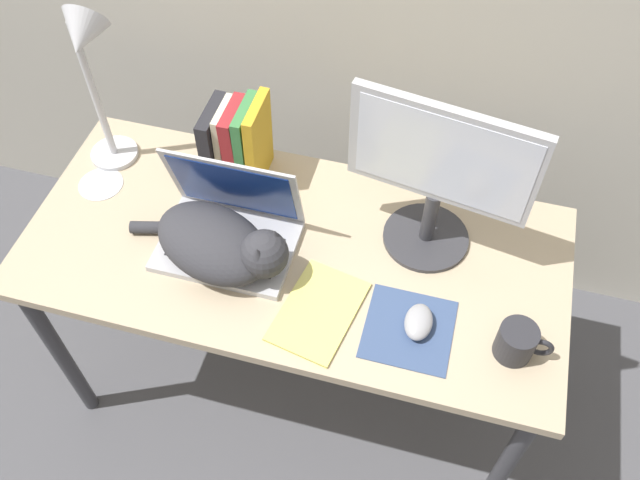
{
  "coord_description": "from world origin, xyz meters",
  "views": [
    {
      "loc": [
        0.33,
        -0.65,
        2.09
      ],
      "look_at": [
        0.08,
        0.29,
        0.83
      ],
      "focal_mm": 38.0,
      "sensor_mm": 36.0,
      "label": 1
    }
  ],
  "objects_px": {
    "book_row": "(237,141)",
    "mug": "(517,342)",
    "laptop": "(229,228)",
    "cat": "(220,244)",
    "cd_disc": "(101,184)",
    "computer_mouse": "(419,322)",
    "desk_lamp": "(89,64)",
    "notepad": "(318,311)",
    "external_monitor": "(439,174)"
  },
  "relations": [
    {
      "from": "computer_mouse",
      "to": "notepad",
      "type": "xyz_separation_m",
      "value": [
        -0.23,
        -0.02,
        -0.02
      ]
    },
    {
      "from": "cat",
      "to": "notepad",
      "type": "bearing_deg",
      "value": -16.76
    },
    {
      "from": "computer_mouse",
      "to": "cd_disc",
      "type": "xyz_separation_m",
      "value": [
        -0.91,
        0.21,
        -0.02
      ]
    },
    {
      "from": "notepad",
      "to": "cat",
      "type": "bearing_deg",
      "value": 163.24
    },
    {
      "from": "cat",
      "to": "external_monitor",
      "type": "height_order",
      "value": "external_monitor"
    },
    {
      "from": "computer_mouse",
      "to": "notepad",
      "type": "relative_size",
      "value": 0.36
    },
    {
      "from": "laptop",
      "to": "cd_disc",
      "type": "distance_m",
      "value": 0.42
    },
    {
      "from": "notepad",
      "to": "mug",
      "type": "xyz_separation_m",
      "value": [
        0.45,
        0.01,
        0.04
      ]
    },
    {
      "from": "cat",
      "to": "mug",
      "type": "xyz_separation_m",
      "value": [
        0.72,
        -0.07,
        -0.03
      ]
    },
    {
      "from": "computer_mouse",
      "to": "desk_lamp",
      "type": "distance_m",
      "value": 0.98
    },
    {
      "from": "external_monitor",
      "to": "notepad",
      "type": "height_order",
      "value": "external_monitor"
    },
    {
      "from": "cat",
      "to": "laptop",
      "type": "bearing_deg",
      "value": 93.72
    },
    {
      "from": "cat",
      "to": "desk_lamp",
      "type": "xyz_separation_m",
      "value": [
        -0.38,
        0.24,
        0.27
      ]
    },
    {
      "from": "cat",
      "to": "computer_mouse",
      "type": "bearing_deg",
      "value": -6.7
    },
    {
      "from": "external_monitor",
      "to": "computer_mouse",
      "type": "xyz_separation_m",
      "value": [
        0.03,
        -0.26,
        -0.22
      ]
    },
    {
      "from": "book_row",
      "to": "mug",
      "type": "relative_size",
      "value": 1.97
    },
    {
      "from": "cat",
      "to": "computer_mouse",
      "type": "height_order",
      "value": "cat"
    },
    {
      "from": "laptop",
      "to": "notepad",
      "type": "relative_size",
      "value": 1.23
    },
    {
      "from": "external_monitor",
      "to": "cd_disc",
      "type": "height_order",
      "value": "external_monitor"
    },
    {
      "from": "external_monitor",
      "to": "desk_lamp",
      "type": "distance_m",
      "value": 0.86
    },
    {
      "from": "external_monitor",
      "to": "cd_disc",
      "type": "xyz_separation_m",
      "value": [
        -0.88,
        -0.05,
        -0.24
      ]
    },
    {
      "from": "laptop",
      "to": "book_row",
      "type": "height_order",
      "value": "laptop"
    },
    {
      "from": "cat",
      "to": "mug",
      "type": "distance_m",
      "value": 0.72
    },
    {
      "from": "laptop",
      "to": "external_monitor",
      "type": "xyz_separation_m",
      "value": [
        0.48,
        0.13,
        0.19
      ]
    },
    {
      "from": "laptop",
      "to": "computer_mouse",
      "type": "distance_m",
      "value": 0.52
    },
    {
      "from": "cd_disc",
      "to": "desk_lamp",
      "type": "bearing_deg",
      "value": 72.96
    },
    {
      "from": "notepad",
      "to": "external_monitor",
      "type": "bearing_deg",
      "value": 53.75
    },
    {
      "from": "book_row",
      "to": "mug",
      "type": "bearing_deg",
      "value": -25.3
    },
    {
      "from": "cat",
      "to": "mug",
      "type": "bearing_deg",
      "value": -5.25
    },
    {
      "from": "computer_mouse",
      "to": "cat",
      "type": "bearing_deg",
      "value": 173.3
    },
    {
      "from": "cd_disc",
      "to": "mug",
      "type": "bearing_deg",
      "value": -11.06
    },
    {
      "from": "laptop",
      "to": "cat",
      "type": "bearing_deg",
      "value": -86.28
    },
    {
      "from": "cat",
      "to": "book_row",
      "type": "bearing_deg",
      "value": 101.31
    },
    {
      "from": "cat",
      "to": "mug",
      "type": "relative_size",
      "value": 3.47
    },
    {
      "from": "cat",
      "to": "book_row",
      "type": "xyz_separation_m",
      "value": [
        -0.06,
        0.3,
        0.04
      ]
    },
    {
      "from": "external_monitor",
      "to": "desk_lamp",
      "type": "relative_size",
      "value": 0.86
    },
    {
      "from": "laptop",
      "to": "computer_mouse",
      "type": "relative_size",
      "value": 3.43
    },
    {
      "from": "desk_lamp",
      "to": "mug",
      "type": "height_order",
      "value": "desk_lamp"
    },
    {
      "from": "cat",
      "to": "book_row",
      "type": "relative_size",
      "value": 1.76
    },
    {
      "from": "computer_mouse",
      "to": "mug",
      "type": "distance_m",
      "value": 0.22
    },
    {
      "from": "desk_lamp",
      "to": "cd_disc",
      "type": "distance_m",
      "value": 0.35
    },
    {
      "from": "laptop",
      "to": "book_row",
      "type": "relative_size",
      "value": 1.35
    },
    {
      "from": "computer_mouse",
      "to": "book_row",
      "type": "xyz_separation_m",
      "value": [
        -0.56,
        0.36,
        0.09
      ]
    },
    {
      "from": "cat",
      "to": "mug",
      "type": "height_order",
      "value": "cat"
    },
    {
      "from": "notepad",
      "to": "mug",
      "type": "relative_size",
      "value": 2.17
    },
    {
      "from": "external_monitor",
      "to": "mug",
      "type": "distance_m",
      "value": 0.41
    },
    {
      "from": "desk_lamp",
      "to": "cd_disc",
      "type": "relative_size",
      "value": 4.22
    },
    {
      "from": "external_monitor",
      "to": "book_row",
      "type": "distance_m",
      "value": 0.56
    },
    {
      "from": "cat",
      "to": "notepad",
      "type": "relative_size",
      "value": 1.6
    },
    {
      "from": "desk_lamp",
      "to": "cd_disc",
      "type": "height_order",
      "value": "desk_lamp"
    }
  ]
}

